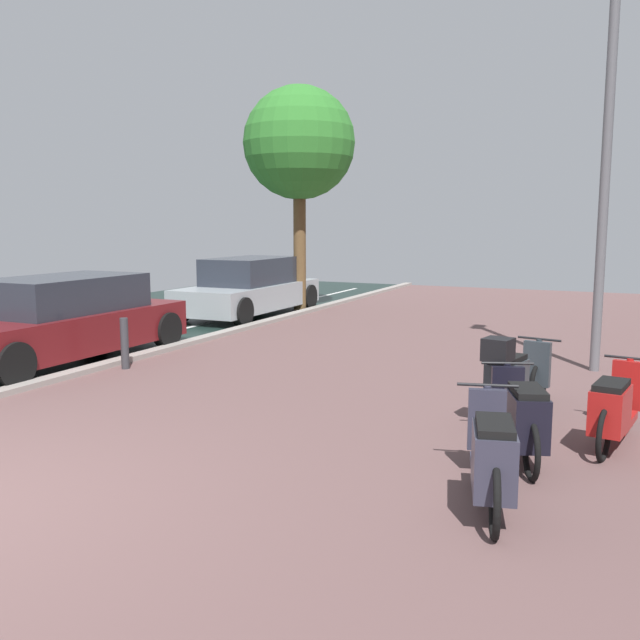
% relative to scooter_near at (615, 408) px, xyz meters
% --- Properties ---
extents(ground, '(21.00, 40.00, 0.13)m').
position_rel_scooter_near_xyz_m(ground, '(-3.31, -3.92, -0.40)').
color(ground, black).
extents(scooter_near, '(0.60, 1.78, 0.79)m').
position_rel_scooter_near_xyz_m(scooter_near, '(0.00, 0.00, 0.00)').
color(scooter_near, black).
rests_on(scooter_near, ground).
extents(scooter_mid, '(0.68, 1.85, 1.01)m').
position_rel_scooter_near_xyz_m(scooter_mid, '(-1.06, 0.53, 0.07)').
color(scooter_mid, black).
rests_on(scooter_mid, ground).
extents(scooter_far, '(0.81, 1.67, 0.80)m').
position_rel_scooter_near_xyz_m(scooter_far, '(-0.77, -0.81, 0.02)').
color(scooter_far, black).
rests_on(scooter_far, ground).
extents(scooter_extra, '(0.72, 1.79, 0.82)m').
position_rel_scooter_near_xyz_m(scooter_extra, '(-0.81, -2.00, 0.03)').
color(scooter_extra, black).
rests_on(scooter_extra, ground).
extents(parked_car_near, '(1.85, 4.33, 1.33)m').
position_rel_scooter_near_xyz_m(parked_car_near, '(-8.15, 0.95, 0.25)').
color(parked_car_near, maroon).
rests_on(parked_car_near, ground).
extents(parked_car_far, '(1.79, 4.27, 1.36)m').
position_rel_scooter_near_xyz_m(parked_car_far, '(-8.19, 6.88, 0.26)').
color(parked_car_far, '#A1A9AE').
rests_on(parked_car_far, ground).
extents(lamp_post, '(0.20, 0.52, 6.20)m').
position_rel_scooter_near_xyz_m(lamp_post, '(-0.37, 3.64, 3.04)').
color(lamp_post, slate).
rests_on(lamp_post, ground).
extents(street_tree, '(2.72, 2.72, 5.45)m').
position_rel_scooter_near_xyz_m(street_tree, '(-7.47, 8.13, 3.67)').
color(street_tree, brown).
rests_on(street_tree, ground).
extents(bollard_far, '(0.12, 0.12, 0.77)m').
position_rel_scooter_near_xyz_m(bollard_far, '(-6.78, 0.83, 0.00)').
color(bollard_far, '#38383D').
rests_on(bollard_far, ground).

